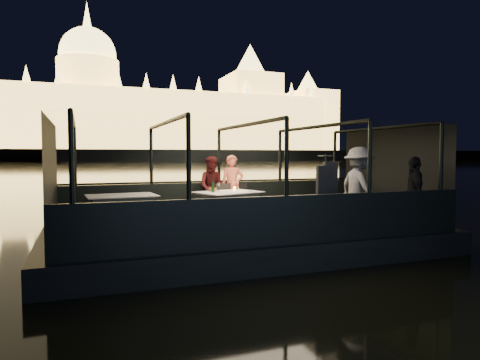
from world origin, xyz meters
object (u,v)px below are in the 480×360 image
object	(u,v)px
chair_port_left	(225,203)
coat_stand	(325,191)
dining_table_aft	(122,213)
wine_bottle	(213,186)
chair_port_right	(242,200)
passenger_stripe	(359,190)
person_woman_coral	(232,189)
passenger_dark	(414,191)
dining_table_central	(228,208)
person_man_maroon	(213,189)

from	to	relation	value
chair_port_left	coat_stand	xyz separation A→B (m)	(1.28, -2.57, 0.45)
dining_table_aft	wine_bottle	distance (m)	2.13
dining_table_aft	chair_port_right	distance (m)	3.22
passenger_stripe	wine_bottle	distance (m)	3.32
person_woman_coral	passenger_dark	size ratio (longest dim) A/B	1.02
chair_port_right	passenger_dark	size ratio (longest dim) A/B	0.55
chair_port_right	coat_stand	xyz separation A→B (m)	(0.71, -2.91, 0.45)
chair_port_left	passenger_dark	distance (m)	4.37
coat_stand	passenger_dark	size ratio (longest dim) A/B	1.03
passenger_dark	coat_stand	bearing A→B (deg)	-66.20
dining_table_central	chair_port_left	size ratio (longest dim) A/B	1.60
passenger_stripe	wine_bottle	xyz separation A→B (m)	(-2.96, 1.50, 0.06)
coat_stand	passenger_dark	world-z (taller)	coat_stand
dining_table_central	passenger_dark	size ratio (longest dim) A/B	0.90
passenger_dark	person_woman_coral	bearing A→B (deg)	-106.81
person_man_maroon	person_woman_coral	bearing A→B (deg)	1.15
chair_port_right	wine_bottle	world-z (taller)	wine_bottle
chair_port_left	coat_stand	world-z (taller)	coat_stand
chair_port_left	passenger_stripe	size ratio (longest dim) A/B	0.50
person_woman_coral	passenger_stripe	bearing A→B (deg)	-27.15
dining_table_aft	chair_port_right	size ratio (longest dim) A/B	1.66
dining_table_central	dining_table_aft	size ratio (longest dim) A/B	1.00
chair_port_right	dining_table_central	bearing A→B (deg)	-113.42
person_woman_coral	wine_bottle	world-z (taller)	person_woman_coral
person_man_maroon	passenger_dark	xyz separation A→B (m)	(3.53, -3.27, 0.10)
passenger_dark	chair_port_left	bearing A→B (deg)	-100.58
coat_stand	passenger_stripe	size ratio (longest dim) A/B	0.91
person_woman_coral	dining_table_central	bearing A→B (deg)	-95.50
dining_table_aft	passenger_dark	size ratio (longest dim) A/B	0.91
chair_port_right	person_woman_coral	xyz separation A→B (m)	(-0.26, 0.02, 0.30)
dining_table_aft	chair_port_right	world-z (taller)	chair_port_right
passenger_stripe	passenger_dark	size ratio (longest dim) A/B	1.14
person_woman_coral	passenger_stripe	world-z (taller)	passenger_stripe
person_man_maroon	passenger_dark	bearing A→B (deg)	-22.30
chair_port_left	person_woman_coral	world-z (taller)	person_woman_coral
dining_table_central	person_woman_coral	distance (m)	1.01
chair_port_right	coat_stand	distance (m)	3.03
chair_port_left	wine_bottle	xyz separation A→B (m)	(-0.47, -0.51, 0.47)
chair_port_right	wine_bottle	size ratio (longest dim) A/B	3.06
dining_table_central	person_man_maroon	size ratio (longest dim) A/B	0.90
coat_stand	person_woman_coral	size ratio (longest dim) A/B	1.02
chair_port_right	wine_bottle	xyz separation A→B (m)	(-1.04, -0.85, 0.47)
passenger_stripe	wine_bottle	bearing A→B (deg)	65.37
passenger_stripe	passenger_dark	distance (m)	1.15
chair_port_right	passenger_stripe	bearing A→B (deg)	-35.14
dining_table_aft	person_woman_coral	size ratio (longest dim) A/B	0.89
chair_port_left	dining_table_aft	bearing A→B (deg)	-175.28
wine_bottle	dining_table_aft	bearing A→B (deg)	-179.75
coat_stand	person_man_maroon	bearing A→B (deg)	114.82
person_woman_coral	chair_port_right	bearing A→B (deg)	15.25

